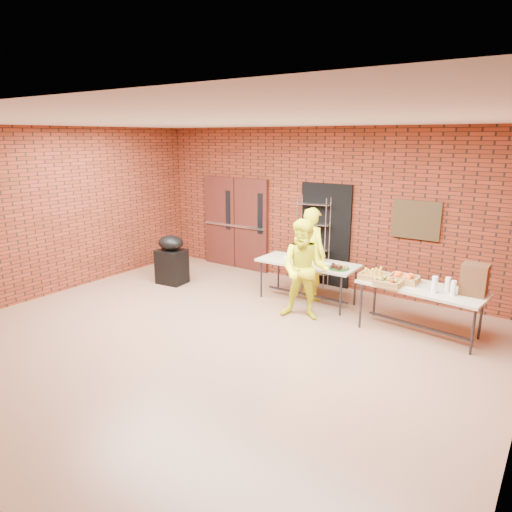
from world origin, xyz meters
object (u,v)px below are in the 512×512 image
(volunteer_woman, at_px, (312,253))
(table_right, at_px, (421,291))
(coffee_dispenser, at_px, (474,279))
(volunteer_man, at_px, (305,270))
(covered_grill, at_px, (172,259))
(table_left, at_px, (307,265))
(wire_rack, at_px, (313,241))

(volunteer_woman, bearing_deg, table_right, -175.79)
(coffee_dispenser, distance_m, volunteer_man, 2.56)
(table_right, xyz_separation_m, covered_grill, (-4.99, -0.37, -0.19))
(covered_grill, height_order, volunteer_man, volunteer_man)
(volunteer_woman, height_order, volunteer_man, volunteer_woman)
(covered_grill, bearing_deg, coffee_dispenser, -1.42)
(table_left, distance_m, coffee_dispenser, 2.88)
(wire_rack, relative_size, coffee_dispenser, 3.98)
(table_right, distance_m, volunteer_man, 1.85)
(coffee_dispenser, xyz_separation_m, covered_grill, (-5.70, -0.44, -0.49))
(table_right, bearing_deg, table_left, 179.25)
(table_right, relative_size, covered_grill, 1.90)
(volunteer_man, bearing_deg, volunteer_woman, 95.79)
(covered_grill, xyz_separation_m, volunteer_man, (3.21, -0.10, 0.34))
(table_left, xyz_separation_m, volunteer_woman, (-0.03, 0.21, 0.17))
(table_left, bearing_deg, covered_grill, -167.57)
(wire_rack, xyz_separation_m, table_left, (0.41, -0.97, -0.22))
(table_right, bearing_deg, volunteer_man, -158.32)
(wire_rack, distance_m, table_right, 2.85)
(table_left, xyz_separation_m, coffee_dispenser, (2.85, -0.22, 0.30))
(covered_grill, bearing_deg, volunteer_man, -7.55)
(coffee_dispenser, bearing_deg, table_right, -174.62)
(coffee_dispenser, height_order, covered_grill, coffee_dispenser)
(wire_rack, distance_m, covered_grill, 2.96)
(coffee_dispenser, bearing_deg, volunteer_man, -167.88)
(table_left, distance_m, table_right, 2.16)
(table_left, relative_size, covered_grill, 1.82)
(table_left, height_order, coffee_dispenser, coffee_dispenser)
(table_left, xyz_separation_m, table_right, (2.14, -0.29, 0.01))
(wire_rack, distance_m, table_left, 1.07)
(wire_rack, bearing_deg, table_left, -78.70)
(table_right, distance_m, covered_grill, 5.01)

